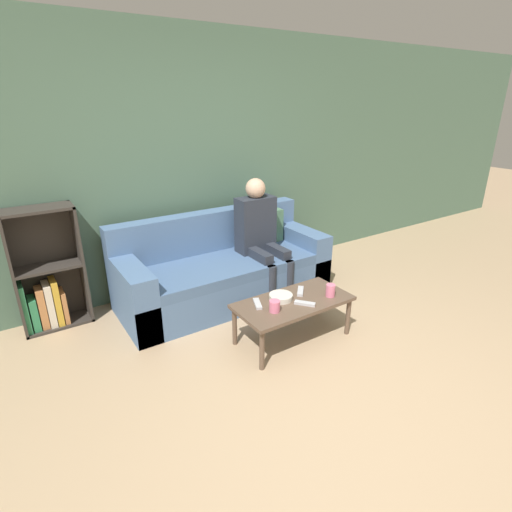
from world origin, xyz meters
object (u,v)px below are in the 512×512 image
object	(u,v)px
cup_near	(275,306)
snack_bowl	(281,297)
couch	(224,271)
tv_remote_0	(305,303)
bookshelf	(47,281)
person_adult	(259,229)
cup_far	(330,290)
tv_remote_2	(300,291)
coffee_table	(293,305)
tv_remote_1	(258,304)

from	to	relation	value
cup_near	snack_bowl	size ratio (longest dim) A/B	0.47
couch	tv_remote_0	xyz separation A→B (m)	(0.13, -1.11, 0.09)
couch	bookshelf	size ratio (longest dim) A/B	1.93
bookshelf	person_adult	world-z (taller)	person_adult
cup_far	tv_remote_2	size ratio (longest dim) A/B	0.68
cup_near	coffee_table	bearing A→B (deg)	14.08
cup_near	snack_bowl	distance (m)	0.21
bookshelf	cup_near	world-z (taller)	bookshelf
cup_far	tv_remote_2	bearing A→B (deg)	130.26
tv_remote_0	coffee_table	bearing A→B (deg)	70.20
couch	snack_bowl	size ratio (longest dim) A/B	10.74
cup_far	tv_remote_0	distance (m)	0.28
bookshelf	tv_remote_2	size ratio (longest dim) A/B	6.95
tv_remote_0	tv_remote_1	bearing A→B (deg)	109.25
cup_far	tv_remote_2	distance (m)	0.26
couch	tv_remote_0	distance (m)	1.12
couch	tv_remote_2	size ratio (longest dim) A/B	13.40
person_adult	snack_bowl	xyz separation A→B (m)	(-0.36, -0.86, -0.30)
snack_bowl	cup_far	bearing A→B (deg)	-25.43
person_adult	snack_bowl	distance (m)	0.98
couch	cup_far	bearing A→B (deg)	-69.73
cup_far	snack_bowl	bearing A→B (deg)	154.57
person_adult	tv_remote_0	distance (m)	1.11
tv_remote_0	tv_remote_2	bearing A→B (deg)	21.65
cup_near	cup_far	xyz separation A→B (m)	(0.55, -0.05, 0.01)
coffee_table	cup_far	xyz separation A→B (m)	(0.31, -0.11, 0.09)
tv_remote_1	tv_remote_2	xyz separation A→B (m)	(0.44, -0.01, 0.00)
tv_remote_0	tv_remote_1	distance (m)	0.39
couch	tv_remote_2	distance (m)	0.95
couch	person_adult	distance (m)	0.56
cup_far	bookshelf	bearing A→B (deg)	142.77
couch	tv_remote_2	bearing A→B (deg)	-75.00
cup_far	tv_remote_1	world-z (taller)	cup_far
coffee_table	person_adult	world-z (taller)	person_adult
cup_near	cup_far	bearing A→B (deg)	-5.07
bookshelf	cup_far	xyz separation A→B (m)	(1.98, -1.51, -0.01)
tv_remote_1	tv_remote_2	bearing A→B (deg)	21.01
couch	snack_bowl	xyz separation A→B (m)	(0.03, -0.93, 0.10)
tv_remote_0	tv_remote_2	world-z (taller)	same
coffee_table	snack_bowl	xyz separation A→B (m)	(-0.07, 0.08, 0.06)
cup_near	cup_far	world-z (taller)	cup_far
cup_far	tv_remote_2	xyz separation A→B (m)	(-0.16, 0.19, -0.04)
cup_far	tv_remote_0	size ratio (longest dim) A/B	0.66
bookshelf	cup_far	bearing A→B (deg)	-37.23
bookshelf	coffee_table	xyz separation A→B (m)	(1.67, -1.40, -0.10)
couch	bookshelf	world-z (taller)	bookshelf
tv_remote_1	snack_bowl	bearing A→B (deg)	15.99
cup_far	tv_remote_0	world-z (taller)	cup_far
tv_remote_0	cup_far	bearing A→B (deg)	-38.80
coffee_table	cup_far	size ratio (longest dim) A/B	9.15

